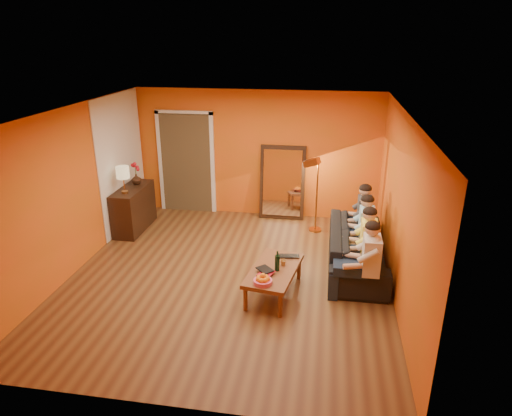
% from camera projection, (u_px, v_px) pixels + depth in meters
% --- Properties ---
extents(room_shell, '(5.00, 5.50, 2.60)m').
position_uv_depth(room_shell, '(233.00, 192.00, 7.15)').
color(room_shell, brown).
rests_on(room_shell, ground).
extents(white_accent, '(0.02, 1.90, 2.58)m').
position_uv_depth(white_accent, '(122.00, 162.00, 8.79)').
color(white_accent, white).
rests_on(white_accent, wall_left).
extents(doorway_recess, '(1.06, 0.30, 2.10)m').
position_uv_depth(doorway_recess, '(188.00, 162.00, 9.73)').
color(doorway_recess, '#3F2D19').
rests_on(doorway_recess, floor).
extents(door_jamb_left, '(0.08, 0.06, 2.20)m').
position_uv_depth(door_jamb_left, '(161.00, 162.00, 9.70)').
color(door_jamb_left, white).
rests_on(door_jamb_left, wall_back).
extents(door_jamb_right, '(0.08, 0.06, 2.20)m').
position_uv_depth(door_jamb_right, '(213.00, 165.00, 9.53)').
color(door_jamb_right, white).
rests_on(door_jamb_right, wall_back).
extents(door_header, '(1.22, 0.06, 0.08)m').
position_uv_depth(door_header, '(184.00, 112.00, 9.23)').
color(door_header, white).
rests_on(door_header, wall_back).
extents(mirror_frame, '(0.92, 0.27, 1.51)m').
position_uv_depth(mirror_frame, '(282.00, 182.00, 9.34)').
color(mirror_frame, '#331B11').
rests_on(mirror_frame, floor).
extents(mirror_glass, '(0.78, 0.21, 1.35)m').
position_uv_depth(mirror_glass, '(282.00, 183.00, 9.31)').
color(mirror_glass, white).
rests_on(mirror_glass, mirror_frame).
extents(sideboard, '(0.44, 1.18, 0.85)m').
position_uv_depth(sideboard, '(134.00, 209.00, 8.89)').
color(sideboard, '#331B11').
rests_on(sideboard, floor).
extents(table_lamp, '(0.24, 0.24, 0.51)m').
position_uv_depth(table_lamp, '(124.00, 180.00, 8.37)').
color(table_lamp, beige).
rests_on(table_lamp, sideboard).
extents(sofa, '(2.28, 0.89, 0.66)m').
position_uv_depth(sofa, '(357.00, 248.00, 7.49)').
color(sofa, black).
rests_on(sofa, floor).
extents(coffee_table, '(0.81, 1.30, 0.42)m').
position_uv_depth(coffee_table, '(274.00, 281.00, 6.73)').
color(coffee_table, brown).
rests_on(coffee_table, floor).
extents(floor_lamp, '(0.36, 0.32, 1.44)m').
position_uv_depth(floor_lamp, '(317.00, 196.00, 8.69)').
color(floor_lamp, '#B77435').
rests_on(floor_lamp, floor).
extents(dog, '(0.33, 0.50, 0.58)m').
position_uv_depth(dog, '(354.00, 261.00, 7.12)').
color(dog, '#AD814E').
rests_on(dog, floor).
extents(person_far_left, '(0.70, 0.44, 1.22)m').
position_uv_depth(person_far_left, '(371.00, 261.00, 6.45)').
color(person_far_left, beige).
rests_on(person_far_left, sofa).
extents(person_mid_left, '(0.70, 0.44, 1.22)m').
position_uv_depth(person_mid_left, '(368.00, 245.00, 6.96)').
color(person_mid_left, '#FDEF54').
rests_on(person_mid_left, sofa).
extents(person_mid_right, '(0.70, 0.44, 1.22)m').
position_uv_depth(person_mid_right, '(366.00, 230.00, 7.46)').
color(person_mid_right, '#9BD2F0').
rests_on(person_mid_right, sofa).
extents(person_far_right, '(0.70, 0.44, 1.22)m').
position_uv_depth(person_far_right, '(364.00, 218.00, 7.97)').
color(person_far_right, '#37383D').
rests_on(person_far_right, sofa).
extents(fruit_bowl, '(0.26, 0.26, 0.16)m').
position_uv_depth(fruit_bowl, '(263.00, 278.00, 6.22)').
color(fruit_bowl, '#DA4D76').
rests_on(fruit_bowl, coffee_table).
extents(wine_bottle, '(0.07, 0.07, 0.31)m').
position_uv_depth(wine_bottle, '(277.00, 261.00, 6.54)').
color(wine_bottle, black).
rests_on(wine_bottle, coffee_table).
extents(tumbler, '(0.11, 0.11, 0.08)m').
position_uv_depth(tumbler, '(283.00, 263.00, 6.73)').
color(tumbler, '#B27F3F').
rests_on(tumbler, coffee_table).
extents(laptop, '(0.35, 0.25, 0.03)m').
position_uv_depth(laptop, '(289.00, 258.00, 6.94)').
color(laptop, black).
rests_on(laptop, coffee_table).
extents(book_lower, '(0.18, 0.24, 0.02)m').
position_uv_depth(book_lower, '(260.00, 273.00, 6.49)').
color(book_lower, '#331B11').
rests_on(book_lower, coffee_table).
extents(book_mid, '(0.26, 0.29, 0.02)m').
position_uv_depth(book_mid, '(261.00, 272.00, 6.49)').
color(book_mid, red).
rests_on(book_mid, book_lower).
extents(book_upper, '(0.29, 0.29, 0.02)m').
position_uv_depth(book_upper, '(260.00, 271.00, 6.47)').
color(book_upper, black).
rests_on(book_upper, book_mid).
extents(vase, '(0.20, 0.20, 0.20)m').
position_uv_depth(vase, '(136.00, 179.00, 8.93)').
color(vase, '#331B11').
rests_on(vase, sideboard).
extents(flowers, '(0.17, 0.17, 0.45)m').
position_uv_depth(flowers, '(135.00, 167.00, 8.84)').
color(flowers, red).
rests_on(flowers, vase).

